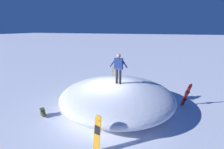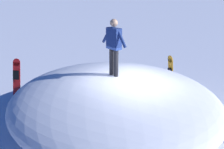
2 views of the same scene
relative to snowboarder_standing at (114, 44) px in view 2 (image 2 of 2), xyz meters
name	(u,v)px [view 2 (image 2 of 2)]	position (x,y,z in m)	size (l,w,h in m)	color
ground	(133,127)	(0.21, -0.67, -2.58)	(240.00, 240.00, 0.00)	white
snow_mound	(114,101)	(-0.07, -0.09, -1.78)	(6.17, 6.55, 1.60)	white
snowboarder_standing	(114,44)	(0.00, 0.00, 0.00)	(0.24, 1.03, 1.69)	black
snowboard_primary_upright	(17,79)	(-1.49, 3.82, -1.77)	(0.51, 0.49, 1.57)	red
snowboard_secondary_upright	(171,73)	(3.36, 0.12, -1.77)	(0.31, 0.35, 1.55)	orange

